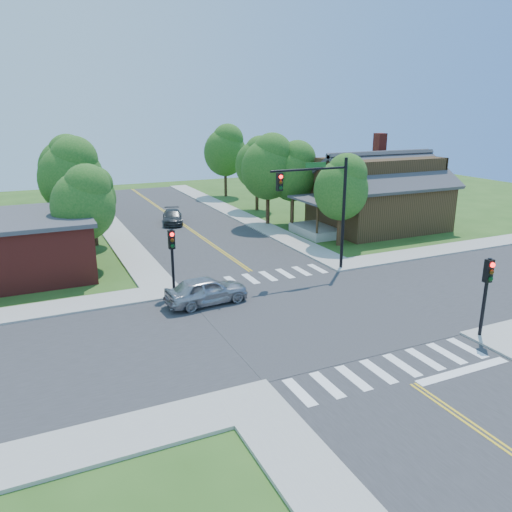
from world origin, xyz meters
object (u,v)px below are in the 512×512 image
signal_pole_nw (172,249)px  house_ne (378,190)px  signal_pole_se (487,283)px  car_dgrey (173,217)px  car_silver (207,291)px  signal_mast_ne (322,197)px

signal_pole_nw → house_ne: bearing=22.7°
signal_pole_se → car_dgrey: signal_pole_se is taller
signal_pole_se → car_silver: signal_pole_se is taller
signal_mast_ne → car_dgrey: size_ratio=1.60×
car_silver → signal_pole_nw: bearing=25.8°
signal_mast_ne → car_silver: (-8.30, -2.09, -4.09)m
signal_mast_ne → signal_pole_se: size_ratio=1.89×
signal_mast_ne → car_dgrey: 18.64m
signal_mast_ne → signal_pole_se: 11.55m
signal_pole_se → car_dgrey: (-6.34, 28.76, -2.05)m
signal_mast_ne → house_ne: signal_mast_ne is taller
house_ne → car_dgrey: (-15.84, 8.90, -2.72)m
signal_mast_ne → signal_pole_nw: size_ratio=1.89×
signal_pole_se → car_silver: 13.66m
signal_mast_ne → house_ne: 14.23m
signal_pole_se → signal_pole_nw: bearing=135.0°
signal_pole_se → house_ne: house_ne is taller
signal_pole_nw → signal_mast_ne: bearing=0.1°
signal_mast_ne → signal_pole_nw: 9.76m
car_silver → house_ne: bearing=-65.5°
signal_pole_nw → car_silver: signal_pole_nw is taller
signal_pole_se → signal_pole_nw: size_ratio=1.00×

